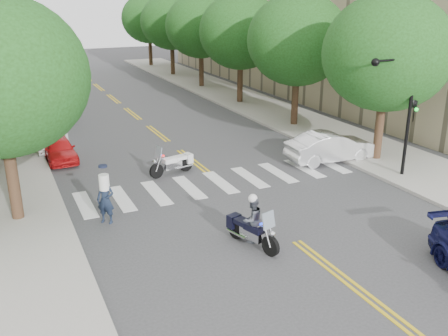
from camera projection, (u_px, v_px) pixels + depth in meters
ground at (296, 242)px, 17.66m from camera, size 140.00×140.00×0.00m
sidewalk_right at (247, 102)px, 40.24m from camera, size 5.00×60.00×0.15m
tree_r_0 at (387, 53)px, 24.46m from camera, size 6.40×6.40×8.45m
tree_r_1 at (298, 40)px, 31.31m from camera, size 6.40×6.40×8.45m
tree_r_2 at (241, 32)px, 38.15m from camera, size 6.40×6.40×8.45m
tree_r_3 at (201, 26)px, 45.00m from camera, size 6.40×6.40×8.45m
tree_r_4 at (171, 22)px, 51.84m from camera, size 6.40×6.40×8.45m
tree_r_5 at (149, 18)px, 58.69m from camera, size 6.40×6.40×8.45m
traffic_signal_pole at (403, 101)px, 22.49m from camera, size 2.82×0.42×6.00m
motorcycle_police at (251, 223)px, 17.12m from camera, size 1.01×2.34×1.95m
motorcycle_parked at (175, 163)px, 24.20m from camera, size 2.36×0.94×1.54m
officer_standing at (106, 200)px, 18.84m from camera, size 0.82×0.77×1.88m
convertible at (331, 147)px, 25.90m from camera, size 4.81×1.92×1.56m
parked_car_a at (59, 149)px, 26.07m from camera, size 1.61×3.76×1.26m
parked_car_b at (53, 135)px, 28.25m from camera, size 2.02×4.69×1.50m
parked_car_c at (55, 108)px, 35.16m from camera, size 2.62×5.11×1.38m
parked_car_d at (34, 97)px, 39.39m from camera, size 1.91×4.16×1.18m
parked_car_e at (31, 95)px, 40.19m from camera, size 1.74×3.74×1.24m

